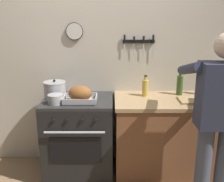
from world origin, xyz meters
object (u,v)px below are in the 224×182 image
person_cook (218,116)px  saucepan (56,99)px  bottle_soy_sauce (213,87)px  stove (79,137)px  bottle_wine_red (204,84)px  stock_pot (55,89)px  bottle_olive_oil (180,85)px  cutting_board (196,100)px  roasting_pan (80,95)px  bottle_cooking_oil (145,87)px

person_cook → saucepan: bearing=80.0°
bottle_soy_sauce → person_cook: bearing=-107.0°
person_cook → saucepan: (-1.50, 0.48, -0.00)m
stove → bottle_wine_red: 1.55m
stove → saucepan: saucepan is taller
stock_pot → bottle_wine_red: (1.70, 0.09, 0.04)m
bottle_olive_oil → bottle_wine_red: size_ratio=0.95×
cutting_board → bottle_olive_oil: bearing=116.5°
stove → saucepan: bearing=-142.7°
bottle_olive_oil → bottle_soy_sauce: 0.39m
person_cook → roasting_pan: person_cook is taller
bottle_olive_oil → bottle_wine_red: bottle_wine_red is taller
person_cook → bottle_cooking_oil: (-0.54, 0.75, 0.05)m
saucepan → bottle_olive_oil: bearing=13.7°
bottle_olive_oil → bottle_cooking_oil: bottle_olive_oil is taller
stove → bottle_olive_oil: size_ratio=3.17×
person_cook → stock_pot: size_ratio=6.76×
stove → bottle_wine_red: size_ratio=3.02×
person_cook → bottle_soy_sauce: size_ratio=7.62×
saucepan → bottle_cooking_oil: 1.00m
cutting_board → saucepan: bearing=-176.8°
stove → bottle_olive_oil: bottle_olive_oil is taller
bottle_soy_sauce → bottle_olive_oil: bearing=-177.0°
roasting_pan → saucepan: size_ratio=2.20×
bottle_wine_red → bottle_soy_sauce: bearing=9.0°
stove → bottle_soy_sauce: size_ratio=4.13×
person_cook → bottle_cooking_oil: 0.93m
stock_pot → cutting_board: stock_pot is taller
stove → cutting_board: (1.27, -0.07, 0.46)m
stove → bottle_wine_red: bottle_wine_red is taller
bottle_olive_oil → bottle_soy_sauce: (0.39, 0.02, -0.03)m
saucepan → bottle_soy_sauce: bearing=11.3°
stock_pot → bottle_olive_oil: size_ratio=0.87×
saucepan → bottle_wine_red: bearing=11.5°
bottle_wine_red → saucepan: bearing=-168.5°
stock_pot → bottle_cooking_oil: (1.02, 0.04, 0.01)m
bottle_olive_oil → stove: bearing=-171.5°
bottle_wine_red → bottle_soy_sauce: 0.12m
bottle_wine_red → bottle_cooking_oil: bottle_wine_red is taller
roasting_pan → bottle_wine_red: (1.39, 0.28, 0.04)m
cutting_board → bottle_cooking_oil: bearing=159.6°
person_cook → bottle_soy_sauce: (0.25, 0.83, 0.04)m
person_cook → bottle_olive_oil: (-0.14, 0.81, 0.07)m
roasting_pan → cutting_board: size_ratio=0.98×
bottle_wine_red → person_cook: bearing=-100.1°
saucepan → roasting_pan: bearing=13.2°
roasting_pan → bottle_cooking_oil: (0.71, 0.22, 0.02)m
roasting_pan → bottle_wine_red: size_ratio=1.18×
saucepan → bottle_wine_red: 1.68m
stove → roasting_pan: roasting_pan is taller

